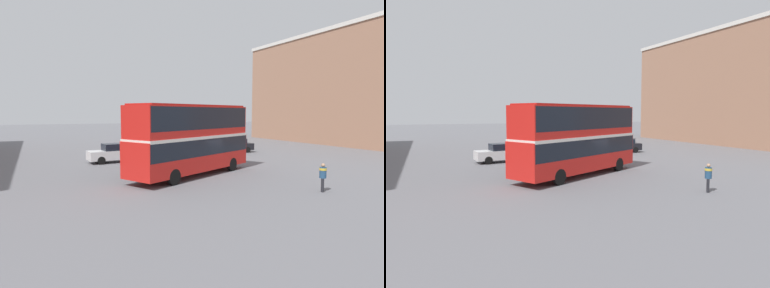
# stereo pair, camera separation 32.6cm
# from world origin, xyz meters

# --- Properties ---
(ground_plane) EXTENTS (240.00, 240.00, 0.00)m
(ground_plane) POSITION_xyz_m (0.00, 0.00, 0.00)
(ground_plane) COLOR slate
(building_row_right) EXTENTS (8.57, 38.14, 15.70)m
(building_row_right) POSITION_xyz_m (29.01, 11.05, 7.86)
(building_row_right) COLOR #9E7056
(building_row_right) RESTS_ON ground_plane
(double_decker_bus) EXTENTS (10.66, 7.00, 4.93)m
(double_decker_bus) POSITION_xyz_m (-1.03, -0.02, 2.81)
(double_decker_bus) COLOR red
(double_decker_bus) RESTS_ON ground_plane
(pedestrian_foreground) EXTENTS (0.56, 0.56, 1.59)m
(pedestrian_foreground) POSITION_xyz_m (3.45, -7.56, 0.98)
(pedestrian_foreground) COLOR #232328
(pedestrian_foreground) RESTS_ON ground_plane
(parked_car_kerb_near) EXTENTS (4.31, 1.94, 1.50)m
(parked_car_kerb_near) POSITION_xyz_m (9.13, 10.74, 0.76)
(parked_car_kerb_near) COLOR black
(parked_car_kerb_near) RESTS_ON ground_plane
(parked_car_kerb_far) EXTENTS (4.43, 2.79, 1.41)m
(parked_car_kerb_far) POSITION_xyz_m (13.17, 17.88, 0.72)
(parked_car_kerb_far) COLOR slate
(parked_car_kerb_far) RESTS_ON ground_plane
(parked_car_side_street) EXTENTS (4.80, 2.18, 1.67)m
(parked_car_side_street) POSITION_xyz_m (-4.44, 8.77, 0.84)
(parked_car_side_street) COLOR silver
(parked_car_side_street) RESTS_ON ground_plane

